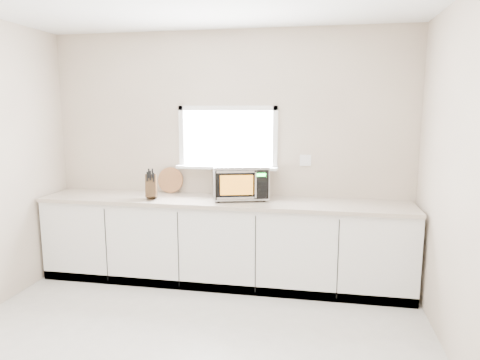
# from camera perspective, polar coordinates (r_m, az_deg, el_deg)

# --- Properties ---
(back_wall) EXTENTS (4.00, 0.17, 2.70)m
(back_wall) POSITION_cam_1_polar(r_m,az_deg,el_deg) (4.75, -1.59, 3.40)
(back_wall) COLOR beige
(back_wall) RESTS_ON ground
(cabinets) EXTENTS (3.92, 0.60, 0.88)m
(cabinets) POSITION_cam_1_polar(r_m,az_deg,el_deg) (4.65, -2.31, -8.37)
(cabinets) COLOR white
(cabinets) RESTS_ON ground
(countertop) EXTENTS (3.92, 0.64, 0.04)m
(countertop) POSITION_cam_1_polar(r_m,az_deg,el_deg) (4.52, -2.38, -2.86)
(countertop) COLOR beige
(countertop) RESTS_ON cabinets
(microwave) EXTENTS (0.66, 0.58, 0.36)m
(microwave) POSITION_cam_1_polar(r_m,az_deg,el_deg) (4.53, 0.01, -0.13)
(microwave) COLOR black
(microwave) RESTS_ON countertop
(knife_block) EXTENTS (0.17, 0.25, 0.33)m
(knife_block) POSITION_cam_1_polar(r_m,az_deg,el_deg) (4.61, -11.75, -0.75)
(knife_block) COLOR #4C321B
(knife_block) RESTS_ON countertop
(cutting_board) EXTENTS (0.29, 0.07, 0.29)m
(cutting_board) POSITION_cam_1_polar(r_m,az_deg,el_deg) (4.91, -9.26, -0.01)
(cutting_board) COLOR #A05B3E
(cutting_board) RESTS_ON countertop
(coffee_grinder) EXTENTS (0.16, 0.16, 0.23)m
(coffee_grinder) POSITION_cam_1_polar(r_m,az_deg,el_deg) (4.66, -0.07, -0.81)
(coffee_grinder) COLOR #B5B7BD
(coffee_grinder) RESTS_ON countertop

